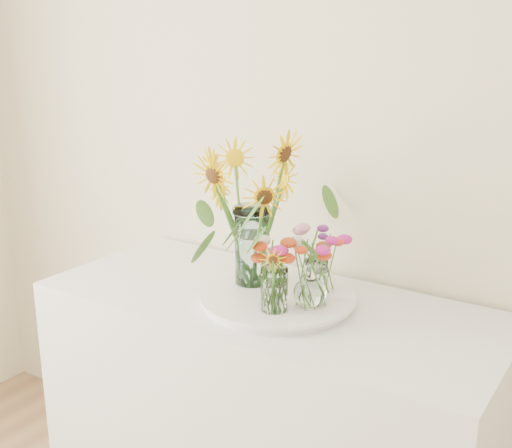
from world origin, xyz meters
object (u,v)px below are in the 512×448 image
at_px(small_vase_b, 310,283).
at_px(small_vase_c, 318,276).
at_px(mason_jar, 252,246).
at_px(small_vase_a, 274,290).
at_px(tray, 277,300).
at_px(counter, 267,430).

height_order(small_vase_b, small_vase_c, small_vase_b).
bearing_deg(small_vase_b, small_vase_c, 105.85).
bearing_deg(mason_jar, small_vase_a, -40.30).
bearing_deg(small_vase_c, small_vase_b, -74.15).
height_order(tray, small_vase_c, small_vase_c).
distance_m(small_vase_a, small_vase_b, 0.11).
bearing_deg(small_vase_b, small_vase_a, -124.81).
bearing_deg(tray, mason_jar, 161.38).
bearing_deg(counter, small_vase_a, -51.16).
height_order(small_vase_a, small_vase_b, small_vase_b).
height_order(counter, tray, tray).
bearing_deg(small_vase_c, tray, -132.43).
xyz_separation_m(mason_jar, small_vase_a, (0.17, -0.14, -0.06)).
bearing_deg(counter, tray, -16.24).
xyz_separation_m(small_vase_a, small_vase_b, (0.06, 0.09, 0.00)).
relative_size(small_vase_a, small_vase_b, 0.93).
relative_size(counter, mason_jar, 5.67).
height_order(mason_jar, small_vase_a, mason_jar).
xyz_separation_m(counter, small_vase_b, (0.15, -0.02, 0.54)).
xyz_separation_m(tray, mason_jar, (-0.11, 0.04, 0.14)).
height_order(counter, small_vase_c, small_vase_c).
distance_m(tray, small_vase_a, 0.14).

